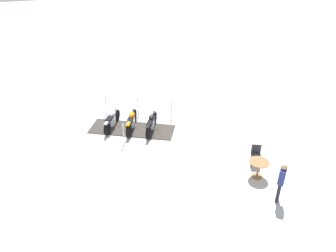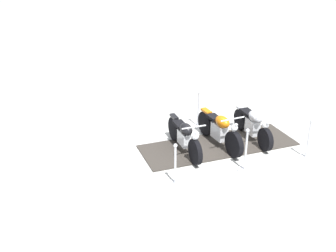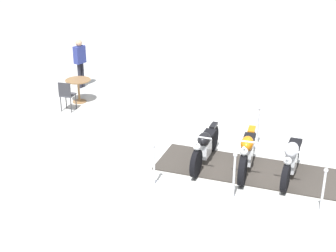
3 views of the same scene
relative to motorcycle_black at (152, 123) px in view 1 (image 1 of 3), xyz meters
The scene contains 12 objects.
ground_plane 1.13m from the motorcycle_black, 156.46° to the left, with size 80.00×80.00×0.00m, color silver.
display_platform 1.12m from the motorcycle_black, 156.46° to the left, with size 4.24×1.46×0.03m, color #38332D.
motorcycle_black is the anchor object (origin of this frame).
motorcycle_copper 1.02m from the motorcycle_black, 154.94° to the left, with size 0.99×2.06×1.01m.
motorcycle_chrome 2.04m from the motorcycle_black, 154.81° to the left, with size 1.05×1.86×0.91m.
stanchion_right_rear 3.13m from the motorcycle_black, 129.14° to the left, with size 0.33×0.33×1.08m.
stanchion_left_mid 1.75m from the motorcycle_black, 151.09° to the right, with size 0.29×0.29×1.12m.
stanchion_right_mid 1.70m from the motorcycle_black, 101.78° to the left, with size 0.35×0.35×1.11m.
stanchion_right_front 1.57m from the motorcycle_black, 34.71° to the left, with size 0.34×0.34×1.03m.
cafe_table 5.73m from the motorcycle_black, 54.51° to the right, with size 0.81×0.81×0.75m.
cafe_chair_near_table 5.33m from the motorcycle_black, 47.08° to the right, with size 0.52×0.52×0.94m.
bystander_person 7.00m from the motorcycle_black, 61.37° to the right, with size 0.43×0.45×1.69m.
Camera 1 is at (-2.10, -14.17, 8.63)m, focal length 34.96 mm.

